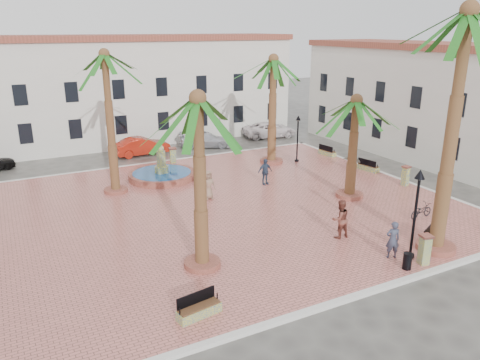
# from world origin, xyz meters

# --- Properties ---
(ground) EXTENTS (120.00, 120.00, 0.00)m
(ground) POSITION_xyz_m (0.00, 0.00, 0.00)
(ground) COLOR #56544F
(ground) RESTS_ON ground
(plaza) EXTENTS (26.00, 22.00, 0.15)m
(plaza) POSITION_xyz_m (0.00, 0.00, 0.07)
(plaza) COLOR #CC7065
(plaza) RESTS_ON ground
(kerb_n) EXTENTS (26.30, 0.30, 0.16)m
(kerb_n) POSITION_xyz_m (0.00, 11.00, 0.08)
(kerb_n) COLOR silver
(kerb_n) RESTS_ON ground
(kerb_s) EXTENTS (26.30, 0.30, 0.16)m
(kerb_s) POSITION_xyz_m (0.00, -11.00, 0.08)
(kerb_s) COLOR silver
(kerb_s) RESTS_ON ground
(kerb_e) EXTENTS (0.30, 22.30, 0.16)m
(kerb_e) POSITION_xyz_m (13.00, 0.00, 0.08)
(kerb_e) COLOR silver
(kerb_e) RESTS_ON ground
(building_north) EXTENTS (30.40, 7.40, 9.50)m
(building_north) POSITION_xyz_m (-0.00, 19.99, 4.77)
(building_north) COLOR silver
(building_north) RESTS_ON ground
(building_east) EXTENTS (7.40, 26.40, 9.00)m
(building_east) POSITION_xyz_m (19.99, 2.00, 4.52)
(building_east) COLOR silver
(building_east) RESTS_ON ground
(fountain) EXTENTS (4.56, 4.56, 2.36)m
(fountain) POSITION_xyz_m (-1.59, 6.75, 0.47)
(fountain) COLOR #A55545
(fountain) RESTS_ON plaza
(palm_nw) EXTENTS (4.82, 4.82, 8.83)m
(palm_nw) POSITION_xyz_m (-5.08, 5.45, 7.78)
(palm_nw) COLOR #A55545
(palm_nw) RESTS_ON plaza
(palm_sw) EXTENTS (5.23, 5.23, 7.69)m
(palm_sw) POSITION_xyz_m (-4.01, -6.06, 6.62)
(palm_sw) COLOR #A55545
(palm_sw) RESTS_ON plaza
(palm_s) EXTENTS (5.80, 5.80, 11.04)m
(palm_s) POSITION_xyz_m (6.38, -9.66, 9.73)
(palm_s) COLOR #A55545
(palm_s) RESTS_ON plaza
(palm_e) EXTENTS (5.38, 5.38, 6.33)m
(palm_e) POSITION_xyz_m (7.52, -2.12, 5.29)
(palm_e) COLOR #A55545
(palm_e) RESTS_ON plaza
(palm_ne) EXTENTS (5.64, 5.64, 8.18)m
(palm_ne) POSITION_xyz_m (7.21, 6.70, 7.03)
(palm_ne) COLOR #A55545
(palm_ne) RESTS_ON plaza
(bench_s) EXTENTS (1.74, 0.78, 0.89)m
(bench_s) POSITION_xyz_m (-5.59, -9.48, 0.40)
(bench_s) COLOR #8E985E
(bench_s) RESTS_ON plaza
(bench_se) EXTENTS (1.71, 1.15, 0.87)m
(bench_se) POSITION_xyz_m (6.72, -9.11, 0.40)
(bench_se) COLOR #8E985E
(bench_se) RESTS_ON plaza
(bench_e) EXTENTS (0.80, 1.71, 0.87)m
(bench_e) POSITION_xyz_m (12.38, 1.61, 0.40)
(bench_e) COLOR #8E985E
(bench_e) RESTS_ON plaza
(bench_ne) EXTENTS (0.69, 1.66, 0.85)m
(bench_ne) POSITION_xyz_m (12.38, 6.47, 0.39)
(bench_ne) COLOR #8E985E
(bench_ne) RESTS_ON plaza
(lamppost_s) EXTENTS (0.45, 0.45, 4.17)m
(lamppost_s) POSITION_xyz_m (4.72, -9.67, 2.98)
(lamppost_s) COLOR black
(lamppost_s) RESTS_ON plaza
(lamppost_e) EXTENTS (0.39, 0.39, 3.62)m
(lamppost_e) POSITION_xyz_m (9.12, 6.04, 2.60)
(lamppost_e) COLOR black
(lamppost_e) RESTS_ON plaza
(bollard_se) EXTENTS (0.59, 0.59, 1.39)m
(bollard_se) POSITION_xyz_m (4.74, -10.40, 0.87)
(bollard_se) COLOR #8E985E
(bollard_se) RESTS_ON plaza
(bollard_n) EXTENTS (0.60, 0.60, 1.47)m
(bollard_n) POSITION_xyz_m (0.05, 9.07, 0.91)
(bollard_n) COLOR #8E985E
(bollard_n) RESTS_ON plaza
(bollard_e) EXTENTS (0.54, 0.54, 1.33)m
(bollard_e) POSITION_xyz_m (12.20, -2.10, 0.84)
(bollard_e) COLOR #8E985E
(bollard_e) RESTS_ON plaza
(litter_bin) EXTENTS (0.38, 0.38, 0.74)m
(litter_bin) POSITION_xyz_m (3.74, -10.40, 0.52)
(litter_bin) COLOR black
(litter_bin) RESTS_ON plaza
(cyclist_a) EXTENTS (0.75, 0.63, 1.76)m
(cyclist_a) POSITION_xyz_m (3.93, -9.29, 1.03)
(cyclist_a) COLOR #363B4F
(cyclist_a) RESTS_ON plaza
(bicycle_a) EXTENTS (1.61, 0.65, 0.83)m
(bicycle_a) POSITION_xyz_m (8.79, -6.56, 0.56)
(bicycle_a) COLOR black
(bicycle_a) RESTS_ON plaza
(cyclist_b) EXTENTS (0.99, 0.79, 1.97)m
(cyclist_b) POSITION_xyz_m (3.20, -6.49, 1.13)
(cyclist_b) COLOR brown
(cyclist_b) RESTS_ON plaza
(pedestrian_fountain_a) EXTENTS (0.89, 0.60, 1.77)m
(pedestrian_fountain_a) POSITION_xyz_m (-0.35, 1.58, 1.04)
(pedestrian_fountain_a) COLOR #8A6A55
(pedestrian_fountain_a) RESTS_ON plaza
(pedestrian_fountain_b) EXTENTS (1.03, 0.44, 1.75)m
(pedestrian_fountain_b) POSITION_xyz_m (4.10, 2.38, 1.03)
(pedestrian_fountain_b) COLOR #32425D
(pedestrian_fountain_b) RESTS_ON plaza
(pedestrian_north) EXTENTS (0.75, 1.14, 1.65)m
(pedestrian_north) POSITION_xyz_m (0.61, 5.34, 0.98)
(pedestrian_north) COLOR #444449
(pedestrian_north) RESTS_ON plaza
(pedestrian_east) EXTENTS (0.79, 1.49, 1.53)m
(pedestrian_east) POSITION_xyz_m (11.27, 2.05, 0.92)
(pedestrian_east) COLOR #6C6456
(pedestrian_east) RESTS_ON plaza
(car_red) EXTENTS (4.63, 1.81, 1.50)m
(car_red) POSITION_xyz_m (-0.86, 14.06, 0.75)
(car_red) COLOR #B32312
(car_red) RESTS_ON ground
(car_silver) EXTENTS (4.97, 3.62, 1.34)m
(car_silver) POSITION_xyz_m (4.91, 14.15, 0.67)
(car_silver) COLOR silver
(car_silver) RESTS_ON ground
(car_white) EXTENTS (5.44, 3.11, 1.43)m
(car_white) POSITION_xyz_m (12.01, 14.96, 0.72)
(car_white) COLOR white
(car_white) RESTS_ON ground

